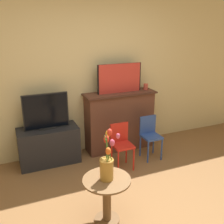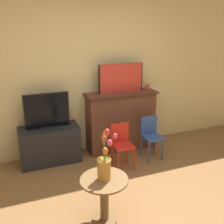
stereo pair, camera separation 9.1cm
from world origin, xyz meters
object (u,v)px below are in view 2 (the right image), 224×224
at_px(chair_blue, 151,134).
at_px(vase_tulips, 105,162).
at_px(painting, 121,78).
at_px(tv_monitor, 47,111).
at_px(chair_red, 122,142).

relative_size(chair_blue, vase_tulips, 1.25).
height_order(painting, chair_blue, painting).
height_order(tv_monitor, vase_tulips, tv_monitor).
distance_m(chair_red, chair_blue, 0.56).
xyz_separation_m(painting, tv_monitor, (-1.20, -0.05, -0.39)).
distance_m(tv_monitor, chair_blue, 1.62).
bearing_deg(chair_red, painting, 68.33).
relative_size(tv_monitor, chair_red, 0.98).
bearing_deg(chair_red, vase_tulips, -122.16).
bearing_deg(vase_tulips, chair_blue, 43.00).
relative_size(tv_monitor, chair_blue, 0.98).
height_order(painting, chair_red, painting).
bearing_deg(painting, chair_red, -111.67).
relative_size(painting, vase_tulips, 1.40).
distance_m(painting, chair_red, 1.04).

